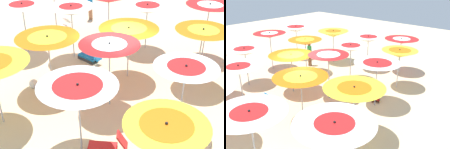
# 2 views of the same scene
# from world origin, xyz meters

# --- Properties ---
(ground) EXTENTS (42.33, 42.33, 0.04)m
(ground) POSITION_xyz_m (0.00, 0.00, -0.02)
(ground) COLOR beige
(beach_umbrella_0) EXTENTS (2.29, 2.29, 2.41)m
(beach_umbrella_0) POSITION_xyz_m (-3.62, -5.34, 2.17)
(beach_umbrella_0) COLOR #B2B2B7
(beach_umbrella_0) RESTS_ON ground
(beach_umbrella_1) EXTENTS (2.28, 2.28, 2.28)m
(beach_umbrella_1) POSITION_xyz_m (-1.31, -4.16, 2.02)
(beach_umbrella_1) COLOR #B2B2B7
(beach_umbrella_1) RESTS_ON ground
(beach_umbrella_2) EXTENTS (2.16, 2.16, 2.27)m
(beach_umbrella_2) POSITION_xyz_m (1.50, -3.25, 2.01)
(beach_umbrella_2) COLOR #B2B2B7
(beach_umbrella_2) RESTS_ON ground
(beach_umbrella_3) EXTENTS (1.93, 1.93, 2.24)m
(beach_umbrella_3) POSITION_xyz_m (4.05, -2.96, 1.98)
(beach_umbrella_3) COLOR #B2B2B7
(beach_umbrella_3) RESTS_ON ground
(beach_umbrella_4) EXTENTS (2.08, 2.08, 2.27)m
(beach_umbrella_4) POSITION_xyz_m (6.21, -1.86, 2.05)
(beach_umbrella_4) COLOR #B2B2B7
(beach_umbrella_4) RESTS_ON ground
(beach_umbrella_5) EXTENTS (2.20, 2.20, 2.46)m
(beach_umbrella_5) POSITION_xyz_m (-4.87, -3.21, 2.23)
(beach_umbrella_5) COLOR #B2B2B7
(beach_umbrella_5) RESTS_ON ground
(beach_umbrella_6) EXTENTS (2.29, 2.29, 2.18)m
(beach_umbrella_6) POSITION_xyz_m (-1.80, -1.76, 1.96)
(beach_umbrella_6) COLOR #B2B2B7
(beach_umbrella_6) RESTS_ON ground
(beach_umbrella_7) EXTENTS (2.00, 2.00, 2.41)m
(beach_umbrella_7) POSITION_xyz_m (0.56, -1.06, 2.18)
(beach_umbrella_7) COLOR #B2B2B7
(beach_umbrella_7) RESTS_ON ground
(beach_umbrella_8) EXTENTS (1.91, 1.91, 2.25)m
(beach_umbrella_8) POSITION_xyz_m (3.01, -0.43, 2.01)
(beach_umbrella_8) COLOR #B2B2B7
(beach_umbrella_8) RESTS_ON ground
(beach_umbrella_9) EXTENTS (1.91, 1.91, 2.28)m
(beach_umbrella_9) POSITION_xyz_m (5.30, 0.00, 2.03)
(beach_umbrella_9) COLOR #B2B2B7
(beach_umbrella_9) RESTS_ON ground
(beach_umbrella_11) EXTENTS (2.02, 2.02, 2.45)m
(beach_umbrella_11) POSITION_xyz_m (-3.22, 0.56, 2.19)
(beach_umbrella_11) COLOR #B2B2B7
(beach_umbrella_11) RESTS_ON ground
(beach_umbrella_12) EXTENTS (2.30, 2.30, 2.18)m
(beach_umbrella_12) POSITION_xyz_m (-0.24, 0.86, 1.93)
(beach_umbrella_12) COLOR #B2B2B7
(beach_umbrella_12) RESTS_ON ground
(beach_umbrella_13) EXTENTS (2.06, 2.06, 2.29)m
(beach_umbrella_13) POSITION_xyz_m (2.03, 2.37, 2.06)
(beach_umbrella_13) COLOR #B2B2B7
(beach_umbrella_13) RESTS_ON ground
(beach_umbrella_14) EXTENTS (2.12, 2.12, 2.32)m
(beach_umbrella_14) POSITION_xyz_m (4.83, 2.65, 2.05)
(beach_umbrella_14) COLOR #B2B2B7
(beach_umbrella_14) RESTS_ON ground
(beach_umbrella_17) EXTENTS (1.98, 1.98, 2.23)m
(beach_umbrella_17) POSITION_xyz_m (-1.37, 3.50, 1.97)
(beach_umbrella_17) COLOR #B2B2B7
(beach_umbrella_17) RESTS_ON ground
(beach_umbrella_18) EXTENTS (2.05, 2.05, 2.49)m
(beach_umbrella_18) POSITION_xyz_m (1.06, 4.67, 2.28)
(beach_umbrella_18) COLOR #B2B2B7
(beach_umbrella_18) RESTS_ON ground
(beach_umbrella_19) EXTENTS (2.20, 2.20, 2.37)m
(beach_umbrella_19) POSITION_xyz_m (3.88, 5.54, 2.10)
(beach_umbrella_19) COLOR #B2B2B7
(beach_umbrella_19) RESTS_ON ground
(lounger_0) EXTENTS (1.24, 0.39, 0.59)m
(lounger_0) POSITION_xyz_m (-2.38, 0.72, 0.20)
(lounger_0) COLOR #333338
(lounger_0) RESTS_ON ground
(lounger_2) EXTENTS (1.13, 0.99, 0.71)m
(lounger_2) POSITION_xyz_m (2.12, -2.84, 0.23)
(lounger_2) COLOR olive
(lounger_2) RESTS_ON ground
(lounger_3) EXTENTS (1.30, 0.56, 0.64)m
(lounger_3) POSITION_xyz_m (3.24, 5.63, 0.21)
(lounger_3) COLOR silver
(lounger_3) RESTS_ON ground
(beachgoer_1) EXTENTS (0.30, 0.30, 1.60)m
(beachgoer_1) POSITION_xyz_m (3.12, 3.27, 0.83)
(beachgoer_1) COLOR brown
(beachgoer_1) RESTS_ON ground
(beach_ball) EXTENTS (0.35, 0.35, 0.35)m
(beach_ball) POSITION_xyz_m (-2.33, -2.26, 0.17)
(beach_ball) COLOR white
(beach_ball) RESTS_ON ground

